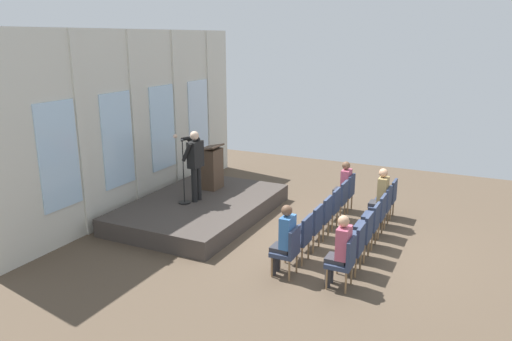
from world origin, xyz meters
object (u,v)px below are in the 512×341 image
object	(u,v)px
chair_r1_c1	(354,246)
audience_r1_c0	(340,248)
lectern	(212,168)
chair_r0_c3	(322,215)
chair_r0_c5	(339,198)
chair_r1_c4	(377,213)
mic_stand	(184,190)
chair_r1_c6	(389,196)
audience_r0_c6	(344,183)
audience_r1_c5	(380,194)
audience_r0_c0	(285,237)
chair_r0_c6	(347,190)
chair_r0_c1	(301,236)
speaker	(195,161)
chair_r0_c2	(312,225)
chair_r1_c3	(370,223)
chair_r0_c0	(289,249)
chair_r1_c0	(344,260)
chair_r0_c4	(331,206)
chair_r1_c2	(363,233)
chair_r1_c5	(383,204)

from	to	relation	value
chair_r1_c1	audience_r1_c0	bearing A→B (deg)	172.82
lectern	chair_r0_c3	world-z (taller)	lectern
chair_r0_c5	chair_r1_c1	size ratio (longest dim) A/B	1.00
chair_r1_c4	chair_r0_c3	bearing A→B (deg)	121.81
mic_stand	audience_r1_c0	size ratio (longest dim) A/B	1.17
chair_r1_c1	chair_r1_c6	world-z (taller)	same
chair_r1_c1	chair_r1_c6	bearing A→B (deg)	0.00
audience_r0_c6	chair_r1_c4	xyz separation A→B (m)	(-1.28, -1.12, -0.18)
audience_r1_c0	audience_r1_c5	distance (m)	3.21
audience_r0_c0	chair_r0_c6	distance (m)	3.85
mic_stand	chair_r0_c1	xyz separation A→B (m)	(-0.95, -3.31, -0.21)
speaker	mic_stand	size ratio (longest dim) A/B	1.09
chair_r0_c3	chair_r0_c1	bearing A→B (deg)	180.00
chair_r0_c2	chair_r1_c3	distance (m)	1.22
chair_r0_c2	audience_r1_c5	world-z (taller)	audience_r1_c5
audience_r0_c6	chair_r1_c3	xyz separation A→B (m)	(-1.92, -1.12, -0.18)
audience_r0_c0	chair_r0_c6	xyz separation A→B (m)	(3.85, -0.08, -0.22)
speaker	chair_r0_c0	bearing A→B (deg)	-120.66
chair_r1_c3	chair_r1_c6	xyz separation A→B (m)	(1.92, 0.00, 0.00)
chair_r0_c1	chair_r1_c0	world-z (taller)	same
chair_r0_c2	chair_r0_c4	bearing A→B (deg)	0.00
lectern	chair_r0_c3	size ratio (longest dim) A/B	1.23
lectern	chair_r1_c3	bearing A→B (deg)	-102.70
chair_r0_c5	chair_r1_c6	distance (m)	1.22
speaker	chair_r1_c1	xyz separation A→B (m)	(-1.23, -4.20, -0.86)
chair_r0_c2	chair_r1_c4	world-z (taller)	same
audience_r0_c6	chair_r0_c1	bearing A→B (deg)	-178.50
chair_r0_c5	chair_r1_c2	size ratio (longest dim) A/B	1.00
chair_r0_c1	audience_r0_c6	bearing A→B (deg)	1.50
chair_r1_c0	audience_r1_c0	world-z (taller)	audience_r1_c0
audience_r0_c6	chair_r1_c5	world-z (taller)	audience_r0_c6
chair_r0_c6	chair_r1_c1	distance (m)	3.37
chair_r1_c5	chair_r0_c2	bearing A→B (deg)	151.74
chair_r0_c5	mic_stand	bearing A→B (deg)	116.04
chair_r0_c3	chair_r0_c6	size ratio (longest dim) A/B	1.00
mic_stand	chair_r1_c5	xyz separation A→B (m)	(1.62, -4.34, -0.21)
chair_r0_c1	chair_r1_c1	size ratio (longest dim) A/B	1.00
chair_r0_c4	chair_r1_c5	size ratio (longest dim) A/B	1.00
speaker	mic_stand	xyz separation A→B (m)	(-0.29, 0.14, -0.65)
chair_r1_c3	audience_r0_c0	bearing A→B (deg)	149.94
audience_r0_c0	chair_r1_c0	bearing A→B (deg)	-90.00
chair_r0_c1	audience_r0_c6	size ratio (longest dim) A/B	0.74
speaker	chair_r1_c5	bearing A→B (deg)	-72.42
chair_r0_c4	chair_r0_c5	size ratio (longest dim) A/B	1.00
lectern	chair_r1_c5	world-z (taller)	lectern
chair_r1_c3	audience_r1_c5	world-z (taller)	audience_r1_c5
chair_r0_c1	chair_r1_c4	distance (m)	2.18
chair_r0_c1	chair_r1_c1	xyz separation A→B (m)	(0.00, -1.03, 0.00)
speaker	audience_r0_c6	world-z (taller)	speaker
chair_r0_c3	chair_r0_c0	bearing A→B (deg)	180.00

